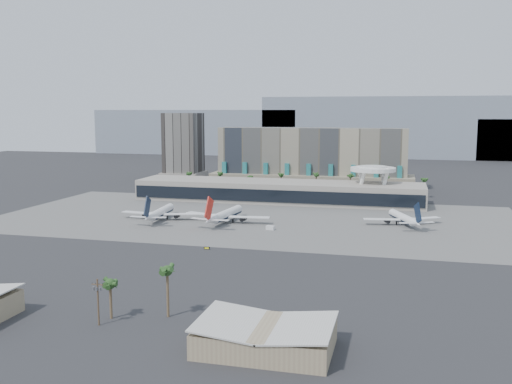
% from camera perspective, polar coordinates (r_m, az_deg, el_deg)
% --- Properties ---
extents(ground, '(900.00, 900.00, 0.00)m').
position_cam_1_polar(ground, '(236.13, -3.40, -4.99)').
color(ground, '#232326').
rests_on(ground, ground).
extents(apron_pad, '(260.00, 130.00, 0.06)m').
position_cam_1_polar(apron_pad, '(287.89, -0.09, -2.59)').
color(apron_pad, '#5B5B59').
rests_on(apron_pad, ground).
extents(mountain_ridge, '(680.00, 60.00, 70.00)m').
position_cam_1_polar(mountain_ridge, '(690.81, 10.79, 5.99)').
color(mountain_ridge, gray).
rests_on(mountain_ridge, ground).
extents(hotel, '(140.00, 30.00, 42.00)m').
position_cam_1_polar(hotel, '(399.76, 5.55, 2.80)').
color(hotel, '#9E937A').
rests_on(hotel, ground).
extents(office_tower, '(30.00, 30.00, 52.00)m').
position_cam_1_polar(office_tower, '(451.45, -7.26, 4.15)').
color(office_tower, black).
rests_on(office_tower, ground).
extents(terminal, '(170.00, 32.50, 14.50)m').
position_cam_1_polar(terminal, '(339.57, 2.20, 0.15)').
color(terminal, '#A49B90').
rests_on(terminal, ground).
extents(saucer_structure, '(26.00, 26.00, 21.89)m').
position_cam_1_polar(saucer_structure, '(337.27, 11.62, 1.98)').
color(saucer_structure, white).
rests_on(saucer_structure, ground).
extents(palm_row, '(157.80, 2.80, 13.10)m').
position_cam_1_polar(palm_row, '(372.01, 4.39, 1.44)').
color(palm_row, brown).
rests_on(palm_row, ground).
extents(hangar_right, '(30.55, 20.60, 6.89)m').
position_cam_1_polar(hangar_right, '(132.33, 0.97, -14.30)').
color(hangar_right, '#9A8667').
rests_on(hangar_right, ground).
extents(utility_pole, '(3.20, 0.85, 12.00)m').
position_cam_1_polar(utility_pole, '(149.84, -15.55, -10.18)').
color(utility_pole, '#4C3826').
rests_on(utility_pole, ground).
extents(airliner_left, '(41.27, 42.61, 14.71)m').
position_cam_1_polar(airliner_left, '(286.15, -9.55, -2.02)').
color(airliner_left, white).
rests_on(airliner_left, ground).
extents(airliner_centre, '(43.49, 44.96, 15.53)m').
position_cam_1_polar(airliner_centre, '(275.67, -3.06, -2.26)').
color(airliner_centre, white).
rests_on(airliner_centre, ground).
extents(airliner_right, '(35.95, 37.10, 13.48)m').
position_cam_1_polar(airliner_right, '(278.40, 14.52, -2.51)').
color(airliner_right, white).
rests_on(airliner_right, ground).
extents(service_vehicle_a, '(5.15, 3.24, 2.34)m').
position_cam_1_polar(service_vehicle_a, '(280.58, -3.66, -2.65)').
color(service_vehicle_a, white).
rests_on(service_vehicle_a, ground).
extents(service_vehicle_b, '(3.90, 2.55, 1.88)m').
position_cam_1_polar(service_vehicle_b, '(258.89, 1.44, -3.60)').
color(service_vehicle_b, silver).
rests_on(service_vehicle_b, ground).
extents(taxiway_sign, '(2.27, 0.69, 1.02)m').
position_cam_1_polar(taxiway_sign, '(223.72, -4.94, -5.61)').
color(taxiway_sign, black).
rests_on(taxiway_sign, ground).
extents(near_palm_a, '(6.00, 6.00, 10.70)m').
position_cam_1_polar(near_palm_a, '(153.56, -14.36, -9.39)').
color(near_palm_a, brown).
rests_on(near_palm_a, ground).
extents(near_palm_b, '(6.00, 6.00, 13.83)m').
position_cam_1_polar(near_palm_b, '(150.98, -8.86, -8.32)').
color(near_palm_b, brown).
rests_on(near_palm_b, ground).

